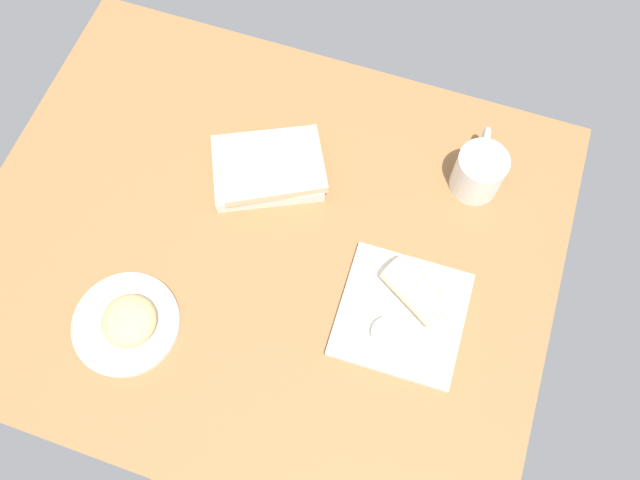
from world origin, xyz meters
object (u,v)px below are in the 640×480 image
round_plate (126,324)px  sauce_cup (387,334)px  coffee_mug (479,171)px  book_stack (269,167)px  scone_pastry (129,321)px  breakfast_wrap (416,291)px  square_plate (401,315)px

round_plate → sauce_cup: bearing=-164.3°
coffee_mug → book_stack: bearing=15.6°
scone_pastry → breakfast_wrap: breakfast_wrap is taller
scone_pastry → sauce_cup: scone_pastry is taller
sauce_cup → coffee_mug: coffee_mug is taller
book_stack → square_plate: bearing=148.7°
round_plate → book_stack: (-13.48, -37.10, 1.78)cm
breakfast_wrap → book_stack: size_ratio=0.47×
scone_pastry → book_stack: size_ratio=0.38×
coffee_mug → breakfast_wrap: bearing=79.4°
sauce_cup → coffee_mug: (-7.54, -35.37, 2.05)cm
round_plate → scone_pastry: scone_pastry is taller
book_stack → coffee_mug: 40.26cm
round_plate → scone_pastry: bearing=-171.0°
round_plate → sauce_cup: 46.42cm
round_plate → scone_pastry: 3.20cm
breakfast_wrap → coffee_mug: (-5.04, -26.82, 0.35)cm
scone_pastry → coffee_mug: coffee_mug is taller
scone_pastry → breakfast_wrap: size_ratio=0.80×
scone_pastry → square_plate: 47.97cm
square_plate → book_stack: book_stack is taller
square_plate → book_stack: size_ratio=0.85×
round_plate → square_plate: square_plate is taller
square_plate → sauce_cup: bearing=73.7°
sauce_cup → breakfast_wrap: size_ratio=0.47×
sauce_cup → coffee_mug: 36.23cm
square_plate → sauce_cup: (1.39, 4.75, 2.06)cm
scone_pastry → coffee_mug: (-50.88, -47.73, 1.29)cm
breakfast_wrap → sauce_cup: bearing=-165.2°
round_plate → book_stack: bearing=-110.0°
sauce_cup → round_plate: bearing=15.7°
scone_pastry → coffee_mug: bearing=-136.8°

